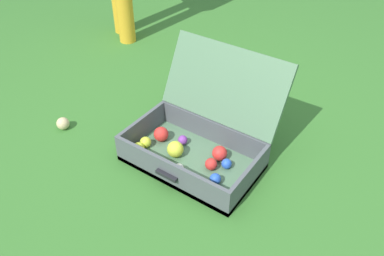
% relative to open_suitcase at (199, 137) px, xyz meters
% --- Properties ---
extents(ground_plane, '(16.00, 16.00, 0.00)m').
position_rel_open_suitcase_xyz_m(ground_plane, '(0.05, -0.02, -0.11)').
color(ground_plane, '#336B28').
extents(open_suitcase, '(0.63, 0.57, 0.48)m').
position_rel_open_suitcase_xyz_m(open_suitcase, '(0.00, 0.00, 0.00)').
color(open_suitcase, '#4C7051').
rests_on(open_suitcase, ground).
extents(stray_ball_on_grass, '(0.07, 0.07, 0.07)m').
position_rel_open_suitcase_xyz_m(stray_ball_on_grass, '(-0.72, -0.24, -0.08)').
color(stray_ball_on_grass, '#D1B784').
rests_on(stray_ball_on_grass, ground).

